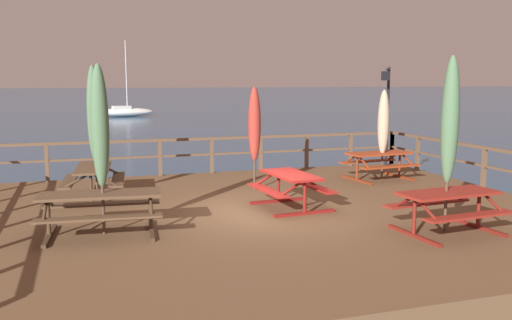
# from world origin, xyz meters

# --- Properties ---
(ground_plane) EXTENTS (600.00, 600.00, 0.00)m
(ground_plane) POSITION_xyz_m (0.00, 0.00, 0.00)
(ground_plane) COLOR navy
(wooden_deck) EXTENTS (12.73, 10.62, 0.88)m
(wooden_deck) POSITION_xyz_m (0.00, 0.00, 0.44)
(wooden_deck) COLOR brown
(wooden_deck) RESTS_ON ground
(railing_waterside_far) EXTENTS (12.53, 0.10, 1.09)m
(railing_waterside_far) POSITION_xyz_m (-0.00, 5.16, 1.61)
(railing_waterside_far) COLOR brown
(railing_waterside_far) RESTS_ON wooden_deck
(railing_side_right) EXTENTS (0.10, 10.42, 1.09)m
(railing_side_right) POSITION_xyz_m (6.22, -0.00, 1.60)
(railing_side_right) COLOR brown
(railing_side_right) RESTS_ON wooden_deck
(picnic_table_back_left) EXTENTS (1.53, 1.77, 0.78)m
(picnic_table_back_left) POSITION_xyz_m (0.59, 0.13, 1.42)
(picnic_table_back_left) COLOR maroon
(picnic_table_back_left) RESTS_ON wooden_deck
(picnic_table_mid_right) EXTENTS (1.93, 1.56, 0.78)m
(picnic_table_mid_right) POSITION_xyz_m (4.27, 2.69, 1.43)
(picnic_table_mid_right) COLOR #993819
(picnic_table_mid_right) RESTS_ON wooden_deck
(picnic_table_mid_centre) EXTENTS (1.58, 2.08, 0.78)m
(picnic_table_mid_centre) POSITION_xyz_m (-3.49, 2.48, 1.43)
(picnic_table_mid_centre) COLOR brown
(picnic_table_mid_centre) RESTS_ON wooden_deck
(picnic_table_front_left) EXTENTS (1.97, 1.56, 0.78)m
(picnic_table_front_left) POSITION_xyz_m (2.60, -2.57, 1.43)
(picnic_table_front_left) COLOR maroon
(picnic_table_front_left) RESTS_ON wooden_deck
(picnic_table_front_right) EXTENTS (2.27, 1.59, 0.78)m
(picnic_table_front_right) POSITION_xyz_m (-3.45, -0.75, 1.44)
(picnic_table_front_right) COLOR brown
(picnic_table_front_right) RESTS_ON wooden_deck
(patio_umbrella_tall_front) EXTENTS (0.32, 0.32, 2.63)m
(patio_umbrella_tall_front) POSITION_xyz_m (0.45, 2.31, 2.55)
(patio_umbrella_tall_front) COLOR #4C3828
(patio_umbrella_tall_front) RESTS_ON wooden_deck
(patio_umbrella_tall_back_right) EXTENTS (0.32, 0.32, 2.53)m
(patio_umbrella_tall_back_right) POSITION_xyz_m (4.34, 2.64, 2.48)
(patio_umbrella_tall_back_right) COLOR #4C3828
(patio_umbrella_tall_back_right) RESTS_ON wooden_deck
(patio_umbrella_short_front) EXTENTS (0.32, 0.32, 3.13)m
(patio_umbrella_short_front) POSITION_xyz_m (-3.42, 2.45, 2.87)
(patio_umbrella_short_front) COLOR #4C3828
(patio_umbrella_short_front) RESTS_ON wooden_deck
(patio_umbrella_tall_mid_right) EXTENTS (0.32, 0.32, 3.22)m
(patio_umbrella_tall_mid_right) POSITION_xyz_m (2.61, -2.50, 2.92)
(patio_umbrella_tall_mid_right) COLOR #4C3828
(patio_umbrella_tall_mid_right) RESTS_ON wooden_deck
(patio_umbrella_tall_back_left) EXTENTS (0.32, 0.32, 3.08)m
(patio_umbrella_tall_back_left) POSITION_xyz_m (-3.40, -0.73, 2.83)
(patio_umbrella_tall_back_left) COLOR #4C3828
(patio_umbrella_tall_back_left) RESTS_ON wooden_deck
(lamp_post_hooked) EXTENTS (0.51, 0.56, 3.20)m
(lamp_post_hooked) POSITION_xyz_m (5.54, 4.46, 2.99)
(lamp_post_hooked) COLOR black
(lamp_post_hooked) RESTS_ON wooden_deck
(sailboat_distant) EXTENTS (6.19, 2.59, 7.72)m
(sailboat_distant) POSITION_xyz_m (0.64, 46.95, 0.51)
(sailboat_distant) COLOR white
(sailboat_distant) RESTS_ON ground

